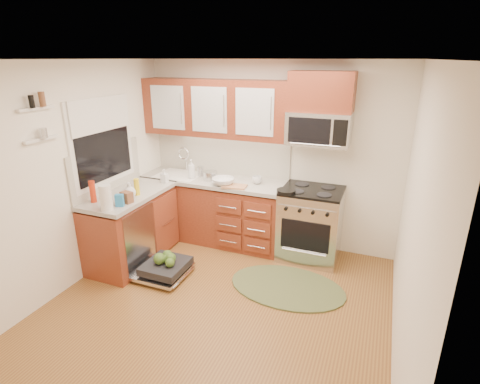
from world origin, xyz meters
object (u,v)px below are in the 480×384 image
at_px(microwave, 319,129).
at_px(skillet, 286,191).
at_px(rug, 287,287).
at_px(cutting_board, 235,186).
at_px(stock_pot, 210,176).
at_px(bowl_a, 222,182).
at_px(sink, 179,183).
at_px(upper_cabinets, 215,108).
at_px(range, 310,224).
at_px(bowl_b, 223,181).
at_px(cup, 257,180).
at_px(paper_towel_roll, 106,198).
at_px(dishwasher, 163,269).

height_order(microwave, skillet, microwave).
xyz_separation_m(rug, cutting_board, (-0.91, 0.61, 0.93)).
relative_size(stock_pot, bowl_a, 0.75).
bearing_deg(sink, skillet, -8.28).
xyz_separation_m(upper_cabinets, sink, (-0.52, -0.16, -1.07)).
xyz_separation_m(upper_cabinets, cutting_board, (0.43, -0.35, -0.94)).
height_order(range, cutting_board, range).
height_order(cutting_board, bowl_b, bowl_b).
height_order(stock_pot, cutting_board, stock_pot).
bearing_deg(cup, bowl_a, -152.44).
distance_m(cutting_board, bowl_b, 0.18).
height_order(upper_cabinets, paper_towel_roll, upper_cabinets).
distance_m(sink, cup, 1.19).
bearing_deg(range, dishwasher, -143.73).
relative_size(upper_cabinets, paper_towel_roll, 7.03).
relative_size(rug, bowl_b, 4.51).
bearing_deg(cutting_board, dishwasher, -121.35).
xyz_separation_m(cutting_board, cup, (0.22, 0.24, 0.04)).
bearing_deg(stock_pot, paper_towel_roll, -112.65).
distance_m(range, rug, 0.94).
xyz_separation_m(dishwasher, cup, (0.78, 1.16, 0.88)).
bearing_deg(cutting_board, bowl_b, 170.29).
distance_m(stock_pot, cutting_board, 0.46).
relative_size(sink, paper_towel_roll, 2.13).
relative_size(stock_pot, bowl_b, 0.67).
height_order(sink, cup, cup).
distance_m(rug, bowl_b, 1.58).
bearing_deg(range, stock_pot, -178.08).
bearing_deg(upper_cabinets, bowl_a, -53.77).
bearing_deg(bowl_b, stock_pot, 152.12).
distance_m(skillet, cutting_board, 0.70).
bearing_deg(paper_towel_roll, upper_cabinets, 69.82).
relative_size(cutting_board, cup, 2.38).
height_order(bowl_a, cup, cup).
distance_m(microwave, skillet, 0.86).
relative_size(upper_cabinets, dishwasher, 2.93).
bearing_deg(bowl_a, sink, 167.44).
bearing_deg(cutting_board, upper_cabinets, 140.16).
relative_size(range, microwave, 1.25).
height_order(sink, bowl_a, bowl_a).
bearing_deg(sink, cutting_board, -11.88).
bearing_deg(paper_towel_roll, sink, 87.56).
relative_size(dishwasher, bowl_a, 2.62).
bearing_deg(dishwasher, skillet, 34.93).
height_order(microwave, cutting_board, microwave).
bearing_deg(skillet, bowl_a, 175.49).
bearing_deg(range, paper_towel_roll, -143.94).
xyz_separation_m(dishwasher, bowl_a, (0.37, 0.95, 0.86)).
bearing_deg(stock_pot, cup, 7.16).
bearing_deg(dishwasher, stock_pot, 82.95).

